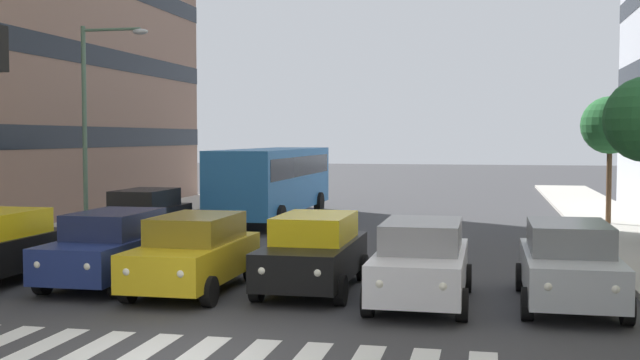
# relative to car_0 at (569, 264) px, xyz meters

# --- Properties ---
(ground_plane) EXTENTS (180.00, 180.00, 0.00)m
(ground_plane) POSITION_rel_car_0_xyz_m (6.64, 5.31, -0.89)
(ground_plane) COLOR #38383A
(crosswalk_markings) EXTENTS (10.35, 2.80, 0.01)m
(crosswalk_markings) POSITION_rel_car_0_xyz_m (6.64, 5.31, -0.88)
(crosswalk_markings) COLOR silver
(crosswalk_markings) RESTS_ON ground_plane
(car_0) EXTENTS (2.02, 4.44, 1.72)m
(car_0) POSITION_rel_car_0_xyz_m (0.00, 0.00, 0.00)
(car_0) COLOR #B2B7BC
(car_0) RESTS_ON ground_plane
(car_1) EXTENTS (2.02, 4.44, 1.72)m
(car_1) POSITION_rel_car_0_xyz_m (3.00, 0.37, 0.00)
(car_1) COLOR silver
(car_1) RESTS_ON ground_plane
(car_2) EXTENTS (2.02, 4.44, 1.72)m
(car_2) POSITION_rel_car_0_xyz_m (5.51, -0.53, 0.00)
(car_2) COLOR black
(car_2) RESTS_ON ground_plane
(car_3) EXTENTS (2.02, 4.44, 1.72)m
(car_3) POSITION_rel_car_0_xyz_m (8.12, 0.15, 0.00)
(car_3) COLOR gold
(car_3) RESTS_ON ground_plane
(car_4) EXTENTS (2.02, 4.44, 1.72)m
(car_4) POSITION_rel_car_0_xyz_m (10.36, -0.27, 0.00)
(car_4) COLOR navy
(car_4) RESTS_ON ground_plane
(car_row2_0) EXTENTS (2.02, 4.44, 1.72)m
(car_row2_0) POSITION_rel_car_0_xyz_m (13.00, -7.71, 0.00)
(car_row2_0) COLOR black
(car_row2_0) RESTS_ON ground_plane
(bus_behind_traffic) EXTENTS (2.78, 10.50, 3.00)m
(bus_behind_traffic) POSITION_rel_car_0_xyz_m (10.36, -14.59, 0.97)
(bus_behind_traffic) COLOR #286BAD
(bus_behind_traffic) RESTS_ON ground_plane
(street_lamp_left) EXTENTS (2.53, 0.28, 7.57)m
(street_lamp_left) POSITION_rel_car_0_xyz_m (-1.76, -2.62, 3.82)
(street_lamp_left) COLOR #4C6B56
(street_lamp_left) RESTS_ON sidewalk_left
(street_lamp_right) EXTENTS (2.49, 0.28, 7.18)m
(street_lamp_right) POSITION_rel_car_0_xyz_m (15.04, -8.27, 3.61)
(street_lamp_right) COLOR #4C6B56
(street_lamp_right) RESTS_ON sidewalk_right
(street_tree_3) EXTENTS (2.22, 2.22, 4.92)m
(street_tree_3) POSITION_rel_car_0_xyz_m (-2.92, -15.15, 3.04)
(street_tree_3) COLOR #513823
(street_tree_3) RESTS_ON sidewalk_left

